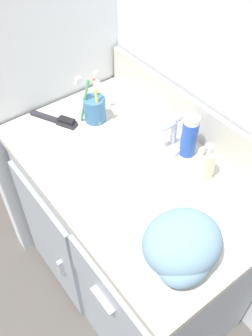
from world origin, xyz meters
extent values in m
plane|color=#4C4742|center=(0.00, 0.00, 0.00)|extent=(6.00, 6.00, 0.00)
cube|color=silver|center=(0.00, 0.33, 1.10)|extent=(1.09, 0.08, 2.20)
cube|color=silver|center=(-0.50, 0.00, 1.10)|extent=(0.08, 0.63, 2.20)
cube|color=#9EA8B2|center=(0.00, 0.00, 0.38)|extent=(0.88, 0.51, 0.77)
cube|color=#9EA8B2|center=(-0.21, -0.26, 0.35)|extent=(0.42, 0.02, 0.62)
cube|color=#9EA8B2|center=(0.22, -0.26, 0.60)|extent=(0.39, 0.02, 0.18)
cube|color=silver|center=(-0.08, -0.28, 0.35)|extent=(0.02, 0.02, 0.09)
cube|color=silver|center=(0.22, -0.28, 0.60)|extent=(0.10, 0.02, 0.01)
cube|color=beige|center=(0.00, 0.00, 0.78)|extent=(0.91, 0.55, 0.03)
ellipsoid|color=#B6B2A4|center=(0.00, 0.00, 0.73)|extent=(0.35, 0.27, 0.14)
cylinder|color=silver|center=(0.00, 0.00, 0.66)|extent=(0.03, 0.03, 0.01)
cube|color=beige|center=(0.00, 0.27, 0.87)|extent=(0.91, 0.02, 0.13)
cube|color=silver|center=(0.00, 0.17, 0.81)|extent=(0.09, 0.06, 0.02)
cylinder|color=silver|center=(0.00, 0.17, 0.86)|extent=(0.02, 0.02, 0.08)
cylinder|color=silver|center=(0.00, 0.14, 0.90)|extent=(0.02, 0.06, 0.02)
sphere|color=silver|center=(0.00, 0.18, 0.92)|extent=(0.03, 0.03, 0.03)
cylinder|color=teal|center=(-0.27, 0.04, 0.85)|extent=(0.08, 0.08, 0.09)
cylinder|color=yellow|center=(-0.25, 0.04, 0.89)|extent=(0.03, 0.01, 0.17)
cube|color=white|center=(-0.24, 0.04, 0.97)|extent=(0.02, 0.02, 0.03)
cylinder|color=#D13838|center=(-0.29, 0.06, 0.88)|extent=(0.03, 0.03, 0.16)
cube|color=white|center=(-0.30, 0.07, 0.96)|extent=(0.02, 0.02, 0.03)
cylinder|color=green|center=(-0.29, 0.01, 0.89)|extent=(0.03, 0.04, 0.17)
cube|color=white|center=(-0.30, 0.00, 0.97)|extent=(0.01, 0.02, 0.03)
cylinder|color=beige|center=(0.15, 0.16, 0.85)|extent=(0.06, 0.06, 0.10)
cylinder|color=silver|center=(0.15, 0.16, 0.91)|extent=(0.03, 0.03, 0.03)
cylinder|color=silver|center=(0.15, 0.14, 0.93)|extent=(0.01, 0.03, 0.01)
cylinder|color=#234CB2|center=(0.05, 0.18, 0.86)|extent=(0.05, 0.05, 0.13)
cylinder|color=white|center=(0.05, 0.18, 0.94)|extent=(0.05, 0.05, 0.02)
cube|color=#232328|center=(-0.39, -0.10, 0.81)|extent=(0.11, 0.07, 0.01)
cube|color=#232328|center=(-0.31, -0.06, 0.81)|extent=(0.08, 0.06, 0.02)
cube|color=black|center=(-0.31, -0.06, 0.82)|extent=(0.07, 0.05, 0.01)
ellipsoid|color=#6B8EA8|center=(0.32, -0.09, 0.86)|extent=(0.19, 0.21, 0.12)
ellipsoid|color=#7095B0|center=(0.36, -0.12, 0.84)|extent=(0.11, 0.15, 0.08)
camera|label=1|loc=(0.63, -0.51, 1.67)|focal=40.00mm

